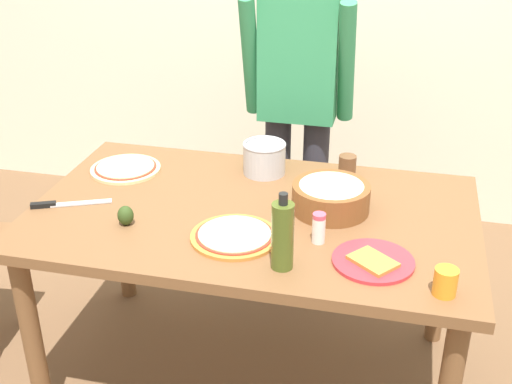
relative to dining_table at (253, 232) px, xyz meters
The scene contains 14 objects.
ground 0.67m from the dining_table, ahead, with size 8.00×8.00×0.00m, color brown.
dining_table is the anchor object (origin of this frame).
person_cook 0.80m from the dining_table, 87.92° to the left, with size 0.49×0.25×1.62m.
pizza_raw_on_board 0.63m from the dining_table, 159.85° to the left, with size 0.28×0.28×0.02m.
pizza_cooked_on_tray 0.23m from the dining_table, 93.71° to the right, with size 0.30×0.30×0.02m.
plate_with_slice 0.53m from the dining_table, 29.36° to the right, with size 0.26×0.26×0.02m.
popcorn_bowl 0.32m from the dining_table, 14.14° to the left, with size 0.28×0.28×0.11m.
olive_oil_bottle 0.43m from the dining_table, 62.62° to the right, with size 0.07×0.07×0.26m.
steel_pot 0.36m from the dining_table, 95.42° to the left, with size 0.17×0.17×0.13m.
cup_orange 0.77m from the dining_table, 29.22° to the right, with size 0.07×0.07×0.09m, color orange.
cup_small_brown 0.50m from the dining_table, 51.65° to the left, with size 0.07×0.07×0.09m, color brown.
salt_shaker 0.34m from the dining_table, 31.97° to the right, with size 0.04×0.04×0.11m.
chef_knife 0.71m from the dining_table, 169.60° to the right, with size 0.28×0.14×0.02m.
avocado 0.47m from the dining_table, 153.64° to the right, with size 0.06×0.06×0.07m, color #2D4219.
Camera 1 is at (0.50, -2.04, 1.89)m, focal length 46.25 mm.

